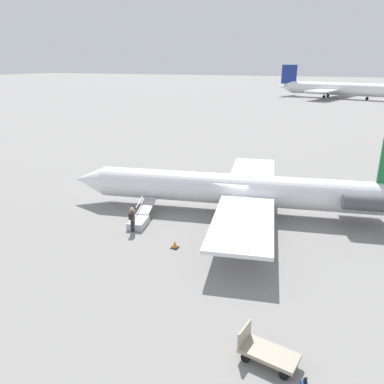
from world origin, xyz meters
The scene contains 7 objects.
ground_plane centered at (0.00, 0.00, 0.00)m, with size 600.00×600.00×0.00m, color gray.
airplane_main centered at (-0.82, -0.17, 1.84)m, with size 26.62×20.40×6.14m.
airplane_far_center centered at (0.03, -104.89, 3.02)m, with size 38.49×29.33×10.12m.
boarding_stairs centered at (5.44, 4.92, 0.36)m, with size 1.82×4.13×1.58m.
passenger centered at (5.25, 6.21, 1.00)m, with size 0.39×0.56×1.74m.
luggage_cart centered at (-5.74, 14.25, 0.46)m, with size 2.35×1.44×1.22m.
traffic_cone_near_stairs centered at (1.57, 7.24, 0.23)m, with size 0.46×0.46×0.50m.
Camera 1 is at (-7.72, 25.93, 10.94)m, focal length 35.00 mm.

